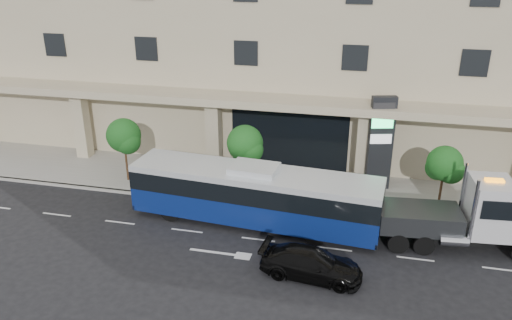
% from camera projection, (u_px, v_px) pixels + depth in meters
% --- Properties ---
extents(ground, '(120.00, 120.00, 0.00)m').
position_uv_depth(ground, '(264.00, 226.00, 27.74)').
color(ground, black).
rests_on(ground, ground).
extents(sidewalk, '(120.00, 6.00, 0.15)m').
position_uv_depth(sidewalk, '(281.00, 187.00, 32.21)').
color(sidewalk, gray).
rests_on(sidewalk, ground).
extents(curb, '(120.00, 0.30, 0.15)m').
position_uv_depth(curb, '(271.00, 208.00, 29.51)').
color(curb, gray).
rests_on(curb, ground).
extents(convention_center, '(60.00, 17.60, 20.00)m').
position_uv_depth(convention_center, '(308.00, 11.00, 37.79)').
color(convention_center, tan).
rests_on(convention_center, ground).
extents(tree_left, '(2.27, 2.20, 4.22)m').
position_uv_depth(tree_left, '(124.00, 138.00, 31.86)').
color(tree_left, '#422B19').
rests_on(tree_left, sidewalk).
extents(tree_mid, '(2.28, 2.20, 4.38)m').
position_uv_depth(tree_mid, '(245.00, 146.00, 30.13)').
color(tree_mid, '#422B19').
rests_on(tree_mid, sidewalk).
extents(tree_right, '(2.10, 2.00, 4.04)m').
position_uv_depth(tree_right, '(445.00, 166.00, 27.81)').
color(tree_right, '#422B19').
rests_on(tree_right, sidewalk).
extents(city_bus, '(13.98, 4.05, 3.49)m').
position_uv_depth(city_bus, '(254.00, 194.00, 27.37)').
color(city_bus, black).
rests_on(city_bus, ground).
extents(tow_truck, '(9.37, 3.03, 4.25)m').
position_uv_depth(tow_truck, '(470.00, 217.00, 25.10)').
color(tow_truck, '#2D3033').
rests_on(tow_truck, ground).
extents(black_sedan, '(4.93, 2.39, 1.38)m').
position_uv_depth(black_sedan, '(311.00, 263.00, 23.16)').
color(black_sedan, black).
rests_on(black_sedan, ground).
extents(signage_pylon, '(1.58, 0.91, 6.00)m').
position_uv_depth(signage_pylon, '(380.00, 143.00, 30.75)').
color(signage_pylon, black).
rests_on(signage_pylon, sidewalk).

